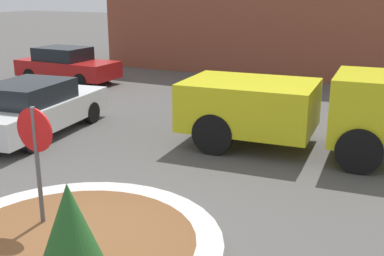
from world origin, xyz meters
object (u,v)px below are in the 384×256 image
(utility_truck, at_px, (296,107))
(stop_sign, at_px, (36,148))
(parked_sedan_red, at_px, (67,65))
(parked_sedan_white, at_px, (34,108))

(utility_truck, bearing_deg, stop_sign, -117.60)
(stop_sign, height_order, parked_sedan_red, stop_sign)
(utility_truck, relative_size, parked_sedan_white, 1.15)
(parked_sedan_red, height_order, parked_sedan_white, parked_sedan_red)
(stop_sign, distance_m, parked_sedan_red, 13.12)
(stop_sign, relative_size, parked_sedan_red, 0.49)
(stop_sign, height_order, utility_truck, stop_sign)
(stop_sign, xyz_separation_m, parked_sedan_white, (-4.08, 4.03, -0.71))
(stop_sign, bearing_deg, utility_truck, 67.02)
(stop_sign, height_order, parked_sedan_white, stop_sign)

